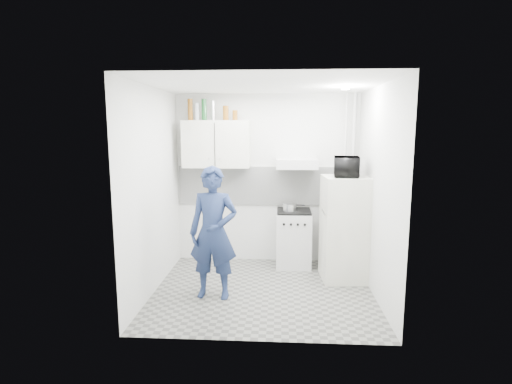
{
  "coord_description": "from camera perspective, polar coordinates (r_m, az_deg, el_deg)",
  "views": [
    {
      "loc": [
        0.2,
        -4.91,
        2.09
      ],
      "look_at": [
        -0.11,
        0.3,
        1.25
      ],
      "focal_mm": 28.0,
      "sensor_mm": 36.0,
      "label": 1
    }
  ],
  "objects": [
    {
      "name": "bottle_c",
      "position": [
        6.1,
        -7.43,
        11.58
      ],
      "size": [
        0.08,
        0.08,
        0.31
      ],
      "primitive_type": "cylinder",
      "color": "#144C1E",
      "rests_on": "upper_cabinet"
    },
    {
      "name": "bottle_d",
      "position": [
        6.07,
        -6.18,
        11.48
      ],
      "size": [
        0.06,
        0.06,
        0.29
      ],
      "primitive_type": "cylinder",
      "color": "silver",
      "rests_on": "upper_cabinet"
    },
    {
      "name": "canister_b",
      "position": [
        6.02,
        -3.01,
        10.88
      ],
      "size": [
        0.08,
        0.08,
        0.15
      ],
      "primitive_type": "cylinder",
      "color": "brown",
      "rests_on": "upper_cabinet"
    },
    {
      "name": "fridge",
      "position": [
        5.65,
        12.52,
        -5.1
      ],
      "size": [
        0.64,
        0.64,
        1.44
      ],
      "primitive_type": "cube",
      "rotation": [
        0.0,
        0.0,
        0.08
      ],
      "color": "white",
      "rests_on": "floor"
    },
    {
      "name": "bottle_a",
      "position": [
        6.14,
        -9.37,
        11.53
      ],
      "size": [
        0.07,
        0.07,
        0.32
      ],
      "primitive_type": "cylinder",
      "color": "brown",
      "rests_on": "upper_cabinet"
    },
    {
      "name": "wall_right",
      "position": [
        5.11,
        16.93,
        -0.14
      ],
      "size": [
        0.0,
        2.6,
        2.6
      ],
      "primitive_type": "plane",
      "rotation": [
        1.57,
        0.0,
        -1.57
      ],
      "color": "silver",
      "rests_on": "floor"
    },
    {
      "name": "upper_cabinet",
      "position": [
        6.06,
        -5.65,
        6.83
      ],
      "size": [
        1.0,
        0.35,
        0.7
      ],
      "primitive_type": "cube",
      "color": "white",
      "rests_on": "wall_back"
    },
    {
      "name": "backsplash",
      "position": [
        6.21,
        1.53,
        0.9
      ],
      "size": [
        2.74,
        0.03,
        0.6
      ],
      "primitive_type": "cube",
      "color": "white",
      "rests_on": "wall_back"
    },
    {
      "name": "ceiling_spot_fixture",
      "position": [
        5.19,
        12.65,
        14.23
      ],
      "size": [
        0.1,
        0.1,
        0.02
      ],
      "primitive_type": "cylinder",
      "color": "white",
      "rests_on": "ceiling"
    },
    {
      "name": "range_hood",
      "position": [
        5.94,
        5.82,
        4.07
      ],
      "size": [
        0.6,
        0.5,
        0.14
      ],
      "primitive_type": "cube",
      "color": "silver",
      "rests_on": "wall_back"
    },
    {
      "name": "bottle_b",
      "position": [
        6.12,
        -8.45,
        11.28
      ],
      "size": [
        0.07,
        0.07,
        0.26
      ],
      "primitive_type": "cylinder",
      "color": "#B2B7BC",
      "rests_on": "upper_cabinet"
    },
    {
      "name": "wall_left",
      "position": [
        5.22,
        -14.47,
        0.15
      ],
      "size": [
        0.0,
        2.6,
        2.6
      ],
      "primitive_type": "plane",
      "rotation": [
        1.57,
        0.0,
        1.57
      ],
      "color": "silver",
      "rests_on": "floor"
    },
    {
      "name": "ceiling",
      "position": [
        4.94,
        1.11,
        15.07
      ],
      "size": [
        2.8,
        2.8,
        0.0
      ],
      "primitive_type": "plane",
      "color": "white",
      "rests_on": "wall_back"
    },
    {
      "name": "stove",
      "position": [
        6.14,
        5.37,
        -6.69
      ],
      "size": [
        0.52,
        0.52,
        0.83
      ],
      "primitive_type": "cube",
      "color": "silver",
      "rests_on": "floor"
    },
    {
      "name": "pipe_b",
      "position": [
        6.21,
        12.47,
        1.62
      ],
      "size": [
        0.04,
        0.04,
        2.6
      ],
      "primitive_type": "cylinder",
      "color": "silver",
      "rests_on": "floor"
    },
    {
      "name": "canister_a",
      "position": [
        6.04,
        -4.34,
        11.17
      ],
      "size": [
        0.09,
        0.09,
        0.21
      ],
      "primitive_type": "cylinder",
      "color": "brown",
      "rests_on": "upper_cabinet"
    },
    {
      "name": "wall_back",
      "position": [
        6.21,
        1.54,
        1.83
      ],
      "size": [
        2.8,
        0.0,
        2.8
      ],
      "primitive_type": "plane",
      "rotation": [
        1.57,
        0.0,
        0.0
      ],
      "color": "silver",
      "rests_on": "floor"
    },
    {
      "name": "stove_top",
      "position": [
        6.04,
        5.43,
        -2.74
      ],
      "size": [
        0.5,
        0.5,
        0.03
      ],
      "primitive_type": "cube",
      "color": "black",
      "rests_on": "stove"
    },
    {
      "name": "pipe_a",
      "position": [
        6.23,
        13.56,
        1.6
      ],
      "size": [
        0.05,
        0.05,
        2.6
      ],
      "primitive_type": "cylinder",
      "color": "silver",
      "rests_on": "floor"
    },
    {
      "name": "saucepan",
      "position": [
        5.97,
        4.85,
        -2.18
      ],
      "size": [
        0.2,
        0.2,
        0.11
      ],
      "primitive_type": "cylinder",
      "color": "silver",
      "rests_on": "stove_top"
    },
    {
      "name": "person",
      "position": [
        4.94,
        -6.11,
        -5.81
      ],
      "size": [
        0.63,
        0.44,
        1.64
      ],
      "primitive_type": "imported",
      "rotation": [
        0.0,
        0.0,
        -0.07
      ],
      "color": "#1C294D",
      "rests_on": "floor"
    },
    {
      "name": "floor",
      "position": [
        5.34,
        1.02,
        -13.9
      ],
      "size": [
        2.8,
        2.8,
        0.0
      ],
      "primitive_type": "plane",
      "color": "slate",
      "rests_on": "ground"
    },
    {
      "name": "microwave",
      "position": [
        5.51,
        12.83,
        3.55
      ],
      "size": [
        0.51,
        0.38,
        0.27
      ],
      "primitive_type": "imported",
      "rotation": [
        0.0,
        0.0,
        1.46
      ],
      "color": "black",
      "rests_on": "fridge"
    }
  ]
}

